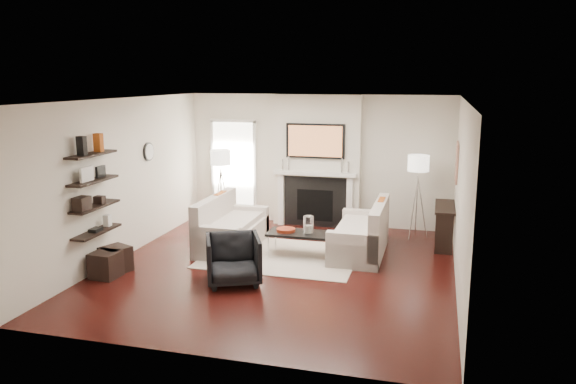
% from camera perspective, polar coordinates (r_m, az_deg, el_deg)
% --- Properties ---
extents(room_envelope, '(6.00, 6.00, 6.00)m').
position_cam_1_polar(room_envelope, '(8.78, -1.02, 0.52)').
color(room_envelope, '#330D0B').
rests_on(room_envelope, ground).
extents(chimney_breast, '(1.80, 0.25, 2.70)m').
position_cam_1_polar(chimney_breast, '(11.54, 2.94, 3.16)').
color(chimney_breast, silver).
rests_on(chimney_breast, floor).
extents(fireplace_surround, '(1.30, 0.02, 1.04)m').
position_cam_1_polar(fireplace_surround, '(11.56, 2.76, -1.01)').
color(fireplace_surround, black).
rests_on(fireplace_surround, floor).
extents(firebox, '(0.75, 0.02, 0.65)m').
position_cam_1_polar(firebox, '(11.57, 2.75, -1.36)').
color(firebox, black).
rests_on(firebox, floor).
extents(mantel_pilaster_l, '(0.12, 0.08, 1.10)m').
position_cam_1_polar(mantel_pilaster_l, '(11.69, -0.72, -0.70)').
color(mantel_pilaster_l, white).
rests_on(mantel_pilaster_l, floor).
extents(mantel_pilaster_r, '(0.12, 0.08, 1.10)m').
position_cam_1_polar(mantel_pilaster_r, '(11.39, 6.27, -1.10)').
color(mantel_pilaster_r, white).
rests_on(mantel_pilaster_r, floor).
extents(mantel_shelf, '(1.70, 0.18, 0.07)m').
position_cam_1_polar(mantel_shelf, '(11.39, 2.73, 1.88)').
color(mantel_shelf, white).
rests_on(mantel_shelf, chimney_breast).
extents(tv_body, '(1.20, 0.06, 0.70)m').
position_cam_1_polar(tv_body, '(11.33, 2.79, 5.20)').
color(tv_body, black).
rests_on(tv_body, chimney_breast).
extents(tv_screen, '(1.10, 0.00, 0.62)m').
position_cam_1_polar(tv_screen, '(11.29, 2.76, 5.18)').
color(tv_screen, '#BF723F').
rests_on(tv_screen, tv_body).
extents(candlestick_l_tall, '(0.04, 0.04, 0.30)m').
position_cam_1_polar(candlestick_l_tall, '(11.50, 0.07, 2.92)').
color(candlestick_l_tall, silver).
rests_on(candlestick_l_tall, mantel_shelf).
extents(candlestick_l_short, '(0.04, 0.04, 0.24)m').
position_cam_1_polar(candlestick_l_short, '(11.54, -0.55, 2.80)').
color(candlestick_l_short, silver).
rests_on(candlestick_l_short, mantel_shelf).
extents(candlestick_r_tall, '(0.04, 0.04, 0.30)m').
position_cam_1_polar(candlestick_r_tall, '(11.27, 5.49, 2.69)').
color(candlestick_r_tall, silver).
rests_on(candlestick_r_tall, mantel_shelf).
extents(candlestick_r_short, '(0.04, 0.04, 0.24)m').
position_cam_1_polar(candlestick_r_short, '(11.25, 6.14, 2.51)').
color(candlestick_r_short, silver).
rests_on(candlestick_r_short, mantel_shelf).
extents(hallway_panel, '(0.90, 0.02, 2.10)m').
position_cam_1_polar(hallway_panel, '(12.20, -5.50, 2.15)').
color(hallway_panel, white).
rests_on(hallway_panel, floor).
extents(door_trim_l, '(0.06, 0.06, 2.16)m').
position_cam_1_polar(door_trim_l, '(12.35, -7.62, 2.22)').
color(door_trim_l, white).
rests_on(door_trim_l, floor).
extents(door_trim_r, '(0.06, 0.06, 2.16)m').
position_cam_1_polar(door_trim_r, '(12.02, -3.39, 2.04)').
color(door_trim_r, white).
rests_on(door_trim_r, floor).
extents(door_trim_top, '(1.02, 0.06, 0.06)m').
position_cam_1_polar(door_trim_top, '(12.05, -5.63, 7.21)').
color(door_trim_top, white).
rests_on(door_trim_top, wall_back).
extents(rug, '(2.60, 2.00, 0.01)m').
position_cam_1_polar(rug, '(9.75, -0.71, -6.52)').
color(rug, beige).
rests_on(rug, floor).
extents(loveseat_left_base, '(0.85, 1.80, 0.42)m').
position_cam_1_polar(loveseat_left_base, '(10.24, -5.68, -4.49)').
color(loveseat_left_base, beige).
rests_on(loveseat_left_base, floor).
extents(loveseat_left_back, '(0.18, 1.80, 0.80)m').
position_cam_1_polar(loveseat_left_back, '(10.28, -7.47, -2.65)').
color(loveseat_left_back, beige).
rests_on(loveseat_left_back, floor).
extents(loveseat_left_arm_n, '(0.85, 0.18, 0.60)m').
position_cam_1_polar(loveseat_left_arm_n, '(9.50, -7.42, -5.26)').
color(loveseat_left_arm_n, beige).
rests_on(loveseat_left_arm_n, floor).
extents(loveseat_left_arm_s, '(0.85, 0.18, 0.60)m').
position_cam_1_polar(loveseat_left_arm_s, '(10.95, -4.20, -2.92)').
color(loveseat_left_arm_s, beige).
rests_on(loveseat_left_arm_s, floor).
extents(loveseat_left_cushion, '(0.63, 1.44, 0.10)m').
position_cam_1_polar(loveseat_left_cushion, '(10.16, -5.45, -3.10)').
color(loveseat_left_cushion, beige).
rests_on(loveseat_left_cushion, loveseat_left_base).
extents(pillow_left_orange, '(0.10, 0.42, 0.42)m').
position_cam_1_polar(pillow_left_orange, '(10.50, -6.87, -1.18)').
color(pillow_left_orange, '#A84B14').
rests_on(pillow_left_orange, loveseat_left_cushion).
extents(pillow_left_charcoal, '(0.10, 0.40, 0.40)m').
position_cam_1_polar(pillow_left_charcoal, '(9.97, -8.15, -1.97)').
color(pillow_left_charcoal, black).
rests_on(pillow_left_charcoal, loveseat_left_cushion).
extents(loveseat_right_base, '(0.85, 1.80, 0.42)m').
position_cam_1_polar(loveseat_right_base, '(9.90, 7.24, -5.09)').
color(loveseat_right_base, beige).
rests_on(loveseat_right_base, floor).
extents(loveseat_right_back, '(0.18, 1.80, 0.80)m').
position_cam_1_polar(loveseat_right_back, '(9.78, 9.23, -3.44)').
color(loveseat_right_back, beige).
rests_on(loveseat_right_back, floor).
extents(loveseat_right_arm_n, '(0.85, 0.18, 0.60)m').
position_cam_1_polar(loveseat_right_arm_n, '(9.11, 6.55, -5.97)').
color(loveseat_right_arm_n, beige).
rests_on(loveseat_right_arm_n, floor).
extents(loveseat_right_arm_s, '(0.85, 0.18, 0.60)m').
position_cam_1_polar(loveseat_right_arm_s, '(10.65, 7.86, -3.41)').
color(loveseat_right_arm_s, beige).
rests_on(loveseat_right_arm_s, floor).
extents(loveseat_right_cushion, '(0.63, 1.44, 0.10)m').
position_cam_1_polar(loveseat_right_cushion, '(9.84, 6.99, -3.62)').
color(loveseat_right_cushion, beige).
rests_on(loveseat_right_cushion, loveseat_right_base).
extents(pillow_right_orange, '(0.10, 0.42, 0.42)m').
position_cam_1_polar(pillow_right_orange, '(10.02, 9.45, -1.88)').
color(pillow_right_orange, '#A84B14').
rests_on(pillow_right_orange, loveseat_right_cushion).
extents(pillow_right_charcoal, '(0.10, 0.40, 0.40)m').
position_cam_1_polar(pillow_right_charcoal, '(9.44, 9.08, -2.76)').
color(pillow_right_charcoal, black).
rests_on(pillow_right_charcoal, loveseat_right_cushion).
extents(coffee_table, '(1.10, 0.55, 0.04)m').
position_cam_1_polar(coffee_table, '(9.67, 1.22, -4.24)').
color(coffee_table, black).
rests_on(coffee_table, floor).
extents(coffee_leg_nw, '(0.02, 0.02, 0.38)m').
position_cam_1_polar(coffee_leg_nw, '(9.65, -2.00, -5.57)').
color(coffee_leg_nw, silver).
rests_on(coffee_leg_nw, floor).
extents(coffee_leg_ne, '(0.02, 0.02, 0.38)m').
position_cam_1_polar(coffee_leg_ne, '(9.42, 3.86, -6.03)').
color(coffee_leg_ne, silver).
rests_on(coffee_leg_ne, floor).
extents(coffee_leg_sw, '(0.02, 0.02, 0.38)m').
position_cam_1_polar(coffee_leg_sw, '(10.06, -1.27, -4.86)').
color(coffee_leg_sw, silver).
rests_on(coffee_leg_sw, floor).
extents(coffee_leg_se, '(0.02, 0.02, 0.38)m').
position_cam_1_polar(coffee_leg_se, '(9.83, 4.36, -5.27)').
color(coffee_leg_se, silver).
rests_on(coffee_leg_se, floor).
extents(hurricane_glass, '(0.18, 0.18, 0.31)m').
position_cam_1_polar(hurricane_glass, '(9.59, 2.09, -3.38)').
color(hurricane_glass, white).
rests_on(hurricane_glass, coffee_table).
extents(hurricane_candle, '(0.10, 0.10, 0.14)m').
position_cam_1_polar(hurricane_candle, '(9.61, 2.09, -3.76)').
color(hurricane_candle, white).
rests_on(hurricane_candle, coffee_table).
extents(copper_bowl, '(0.33, 0.33, 0.05)m').
position_cam_1_polar(copper_bowl, '(9.72, -0.22, -3.88)').
color(copper_bowl, '#C94121').
rests_on(copper_bowl, coffee_table).
extents(armchair, '(1.02, 0.99, 0.80)m').
position_cam_1_polar(armchair, '(8.46, -5.58, -6.61)').
color(armchair, black).
rests_on(armchair, floor).
extents(lamp_left_post, '(0.02, 0.02, 1.20)m').
position_cam_1_polar(lamp_left_post, '(11.58, -6.78, -0.65)').
color(lamp_left_post, silver).
rests_on(lamp_left_post, floor).
extents(lamp_left_shade, '(0.40, 0.40, 0.30)m').
position_cam_1_polar(lamp_left_shade, '(11.43, -6.88, 3.52)').
color(lamp_left_shade, white).
rests_on(lamp_left_shade, lamp_left_post).
extents(lamp_left_leg_a, '(0.25, 0.02, 1.23)m').
position_cam_1_polar(lamp_left_leg_a, '(11.54, -6.27, -0.68)').
color(lamp_left_leg_a, silver).
rests_on(lamp_left_leg_a, floor).
extents(lamp_left_leg_b, '(0.14, 0.22, 1.23)m').
position_cam_1_polar(lamp_left_leg_b, '(11.69, -6.86, -0.54)').
color(lamp_left_leg_b, silver).
rests_on(lamp_left_leg_b, floor).
extents(lamp_left_leg_c, '(0.14, 0.22, 1.23)m').
position_cam_1_polar(lamp_left_leg_c, '(11.52, -7.21, -0.73)').
color(lamp_left_leg_c, silver).
rests_on(lamp_left_leg_c, floor).
extents(lamp_right_post, '(0.02, 0.02, 1.20)m').
position_cam_1_polar(lamp_right_post, '(11.01, 12.91, -1.50)').
color(lamp_right_post, silver).
rests_on(lamp_right_post, floor).
extents(lamp_right_shade, '(0.40, 0.40, 0.30)m').
position_cam_1_polar(lamp_right_shade, '(10.85, 13.12, 2.87)').
color(lamp_right_shade, white).
rests_on(lamp_right_shade, lamp_right_post).
extents(lamp_right_leg_a, '(0.25, 0.02, 1.23)m').
position_cam_1_polar(lamp_right_leg_a, '(11.01, 13.49, -1.53)').
color(lamp_right_leg_a, silver).
rests_on(lamp_right_leg_a, floor).
extents(lamp_right_leg_b, '(0.14, 0.22, 1.23)m').
position_cam_1_polar(lamp_right_leg_b, '(11.10, 12.65, -1.38)').
color(lamp_right_leg_b, silver).
rests_on(lamp_right_leg_b, floor).
extents(lamp_right_leg_c, '(0.14, 0.22, 1.23)m').
position_cam_1_polar(lamp_right_leg_c, '(10.92, 12.61, -1.60)').
color(lamp_right_leg_c, silver).
rests_on(lamp_right_leg_c, floor).
extents(console_top, '(0.35, 1.20, 0.04)m').
position_cam_1_polar(console_top, '(10.57, 15.67, -1.45)').
color(console_top, black).
rests_on(console_top, floor).
extents(console_leg_n, '(0.30, 0.04, 0.71)m').
position_cam_1_polar(console_leg_n, '(10.13, 15.57, -4.20)').
color(console_leg_n, black).
rests_on(console_leg_n, floor).
extents(console_leg_s, '(0.30, 0.04, 0.71)m').
position_cam_1_polar(console_leg_s, '(11.19, 15.55, -2.71)').
color(console_leg_s, black).
rests_on(console_leg_s, floor).
extents(wall_art, '(0.03, 0.70, 0.70)m').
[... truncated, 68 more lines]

